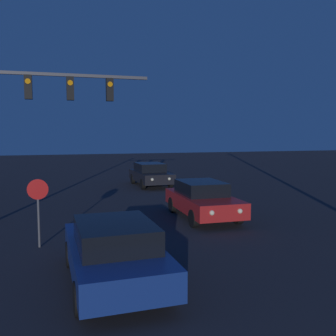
% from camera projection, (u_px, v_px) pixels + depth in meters
% --- Properties ---
extents(car_near, '(2.07, 4.53, 1.45)m').
position_uv_depth(car_near, '(114.00, 251.00, 8.46)').
color(car_near, navy).
rests_on(car_near, ground_plane).
extents(car_mid, '(2.02, 4.51, 1.45)m').
position_uv_depth(car_mid, '(203.00, 199.00, 15.09)').
color(car_mid, '#B21E1E').
rests_on(car_mid, ground_plane).
extents(car_far, '(2.07, 4.53, 1.45)m').
position_uv_depth(car_far, '(151.00, 174.00, 24.18)').
color(car_far, black).
rests_on(car_far, ground_plane).
extents(traffic_signal_mast, '(6.23, 0.30, 6.41)m').
position_uv_depth(traffic_signal_mast, '(37.00, 106.00, 14.25)').
color(traffic_signal_mast, '#4C4C51').
rests_on(traffic_signal_mast, ground_plane).
extents(stop_sign, '(0.61, 0.07, 2.06)m').
position_uv_depth(stop_sign, '(38.00, 201.00, 11.07)').
color(stop_sign, '#4C4C51').
rests_on(stop_sign, ground_plane).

